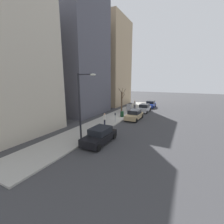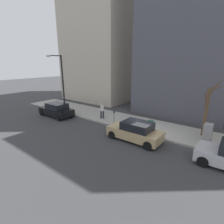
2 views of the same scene
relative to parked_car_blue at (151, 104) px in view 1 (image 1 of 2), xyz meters
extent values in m
plane|color=#38383A|center=(1.13, 12.05, -0.74)|extent=(120.00, 120.00, 0.00)
cube|color=#9E9B93|center=(3.13, 12.05, -0.66)|extent=(4.00, 36.00, 0.15)
cube|color=#1E389E|center=(0.00, 0.05, -0.17)|extent=(1.95, 4.26, 0.70)
cube|color=black|center=(0.01, -0.15, 0.48)|extent=(1.68, 2.26, 0.60)
cylinder|color=black|center=(-0.91, 1.57, -0.42)|extent=(0.24, 0.65, 0.64)
cylinder|color=black|center=(0.79, 1.63, -0.42)|extent=(0.24, 0.65, 0.64)
cylinder|color=black|center=(-0.79, -1.53, -0.42)|extent=(0.24, 0.65, 0.64)
cylinder|color=black|center=(0.90, -1.46, -0.42)|extent=(0.24, 0.65, 0.64)
cube|color=#B7B7BC|center=(-0.01, 5.53, -0.17)|extent=(1.85, 4.22, 0.70)
cube|color=black|center=(0.00, 5.33, 0.48)|extent=(1.63, 2.22, 0.60)
cylinder|color=black|center=(-0.87, 7.07, -0.42)|extent=(0.23, 0.64, 0.64)
cylinder|color=black|center=(0.83, 7.09, -0.42)|extent=(0.23, 0.64, 0.64)
cylinder|color=black|center=(-0.84, 3.97, -0.42)|extent=(0.23, 0.64, 0.64)
cylinder|color=black|center=(0.86, 3.99, -0.42)|extent=(0.23, 0.64, 0.64)
cube|color=tan|center=(-0.14, 12.04, -0.17)|extent=(1.81, 4.21, 0.70)
cube|color=black|center=(-0.15, 11.84, 0.48)|extent=(1.61, 2.21, 0.60)
cylinder|color=black|center=(-0.99, 13.59, -0.42)|extent=(0.22, 0.64, 0.64)
cylinder|color=black|center=(0.71, 13.59, -0.42)|extent=(0.22, 0.64, 0.64)
cylinder|color=black|center=(-1.00, 10.49, -0.42)|extent=(0.22, 0.64, 0.64)
cylinder|color=black|center=(0.70, 10.49, -0.42)|extent=(0.22, 0.64, 0.64)
cube|color=black|center=(-0.02, 22.23, -0.17)|extent=(1.81, 4.20, 0.70)
cube|color=black|center=(-0.02, 22.03, 0.48)|extent=(1.60, 2.20, 0.60)
cylinder|color=black|center=(-0.87, 23.78, -0.42)|extent=(0.22, 0.64, 0.64)
cylinder|color=black|center=(0.83, 23.78, -0.42)|extent=(0.22, 0.64, 0.64)
cylinder|color=black|center=(-0.86, 20.68, -0.42)|extent=(0.22, 0.64, 0.64)
cylinder|color=black|center=(0.84, 20.68, -0.42)|extent=(0.22, 0.64, 0.64)
cylinder|color=slate|center=(1.58, 15.32, -0.06)|extent=(0.07, 0.07, 1.05)
cube|color=#2D333D|center=(1.58, 15.32, 0.61)|extent=(0.14, 0.10, 0.30)
cube|color=#A8A399|center=(2.43, 7.46, -0.50)|extent=(0.83, 0.61, 0.18)
cube|color=#939399|center=(2.43, 7.46, 0.22)|extent=(0.75, 0.55, 1.25)
cylinder|color=black|center=(1.68, 22.92, 2.66)|extent=(0.18, 0.18, 6.50)
cylinder|color=black|center=(0.88, 22.92, 5.81)|extent=(1.60, 0.10, 0.10)
ellipsoid|color=beige|center=(0.08, 22.92, 5.76)|extent=(0.56, 0.32, 0.20)
cylinder|color=brown|center=(3.73, 7.97, 1.33)|extent=(0.28, 0.28, 3.83)
cylinder|color=brown|center=(3.42, 8.05, 2.34)|extent=(0.70, 0.26, 1.15)
cylinder|color=brown|center=(3.47, 7.67, 3.09)|extent=(0.58, 0.68, 1.28)
cylinder|color=brown|center=(3.94, 7.35, 3.35)|extent=(0.37, 1.31, 0.94)
cylinder|color=brown|center=(4.23, 7.67, 3.41)|extent=(1.00, 0.75, 0.89)
cylinder|color=#14381E|center=(2.03, 11.77, -0.14)|extent=(0.56, 0.56, 0.90)
cylinder|color=#1E1E2D|center=(2.63, 3.78, -0.18)|extent=(0.16, 0.16, 0.82)
cylinder|color=#1E1E2D|center=(2.47, 3.60, -0.18)|extent=(0.16, 0.16, 0.82)
cylinder|color=silver|center=(2.55, 3.69, 0.54)|extent=(0.36, 0.36, 0.62)
sphere|color=tan|center=(2.55, 3.69, 0.96)|extent=(0.22, 0.22, 0.22)
cylinder|color=#1E1E2D|center=(2.09, 17.42, -0.18)|extent=(0.16, 0.16, 0.82)
cylinder|color=#1E1E2D|center=(2.24, 17.24, -0.18)|extent=(0.16, 0.16, 0.82)
cylinder|color=silver|center=(2.16, 17.33, 0.54)|extent=(0.36, 0.36, 0.62)
sphere|color=tan|center=(2.16, 17.33, 0.96)|extent=(0.22, 0.22, 0.22)
cube|color=tan|center=(11.54, -0.31, 9.35)|extent=(9.82, 9.82, 20.16)
cube|color=#4C4C56|center=(11.52, 11.71, 9.98)|extent=(9.77, 9.77, 21.43)
camera|label=1|loc=(-7.33, 33.98, 5.28)|focal=24.00mm
camera|label=2|loc=(-11.14, 5.80, 5.11)|focal=28.00mm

